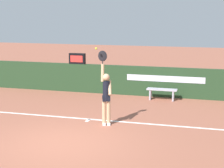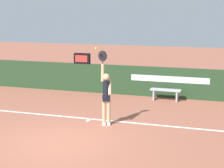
# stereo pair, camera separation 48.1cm
# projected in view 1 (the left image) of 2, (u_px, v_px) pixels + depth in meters

# --- Properties ---
(ground_plane) EXTENTS (60.00, 60.00, 0.00)m
(ground_plane) POSITION_uv_depth(u_px,v_px,m) (61.00, 143.00, 10.42)
(ground_plane) COLOR #9C5943
(court_lines) EXTENTS (11.45, 5.48, 0.00)m
(court_lines) POSITION_uv_depth(u_px,v_px,m) (58.00, 146.00, 10.21)
(court_lines) COLOR white
(court_lines) RESTS_ON ground
(back_wall) EXTENTS (16.17, 0.20, 1.29)m
(back_wall) POSITION_uv_depth(u_px,v_px,m) (119.00, 80.00, 16.46)
(back_wall) COLOR #223E22
(back_wall) RESTS_ON ground
(speed_display) EXTENTS (0.74, 0.20, 0.48)m
(speed_display) POSITION_uv_depth(u_px,v_px,m) (77.00, 59.00, 16.80)
(speed_display) COLOR black
(speed_display) RESTS_ON back_wall
(tennis_player) EXTENTS (0.49, 0.38, 2.43)m
(tennis_player) POSITION_uv_depth(u_px,v_px,m) (106.00, 95.00, 11.92)
(tennis_player) COLOR tan
(tennis_player) RESTS_ON ground
(tennis_ball) EXTENTS (0.07, 0.07, 0.07)m
(tennis_ball) POSITION_uv_depth(u_px,v_px,m) (96.00, 48.00, 11.43)
(tennis_ball) COLOR #C9D933
(courtside_bench_near) EXTENTS (1.25, 0.36, 0.47)m
(courtside_bench_near) POSITION_uv_depth(u_px,v_px,m) (162.00, 92.00, 15.42)
(courtside_bench_near) COLOR #AEADBF
(courtside_bench_near) RESTS_ON ground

